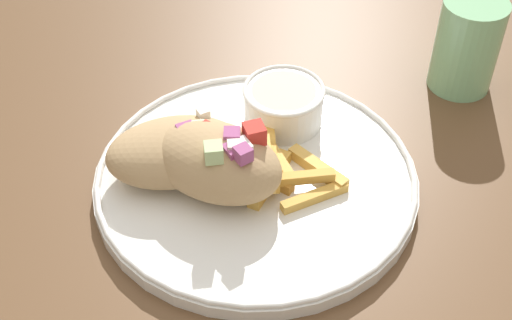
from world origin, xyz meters
name	(u,v)px	position (x,y,z in m)	size (l,w,h in m)	color
table	(229,205)	(0.00, 0.00, 0.64)	(1.18, 1.18, 0.71)	brown
plate	(256,178)	(0.02, -0.05, 0.72)	(0.31, 0.31, 0.02)	white
pita_sandwich_near	(217,161)	(-0.01, -0.06, 0.76)	(0.15, 0.14, 0.07)	tan
pita_sandwich_far	(176,151)	(-0.05, -0.03, 0.75)	(0.14, 0.09, 0.06)	tan
fries_pile	(281,169)	(0.04, -0.05, 0.74)	(0.12, 0.11, 0.03)	gold
sauce_ramekin	(284,103)	(0.06, 0.03, 0.75)	(0.08, 0.08, 0.04)	white
water_glass	(466,49)	(0.27, 0.08, 0.76)	(0.07, 0.07, 0.10)	#8CCC93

